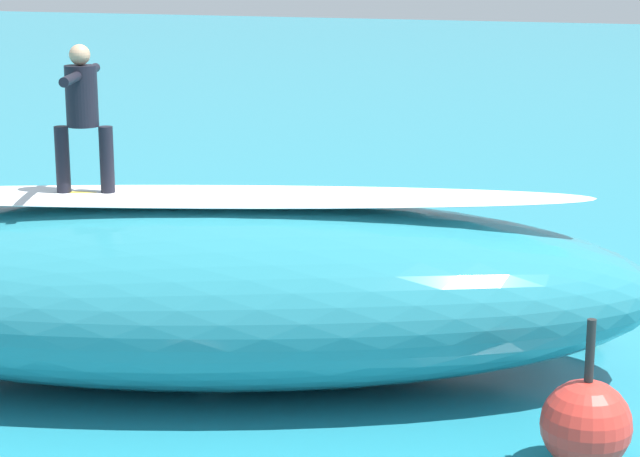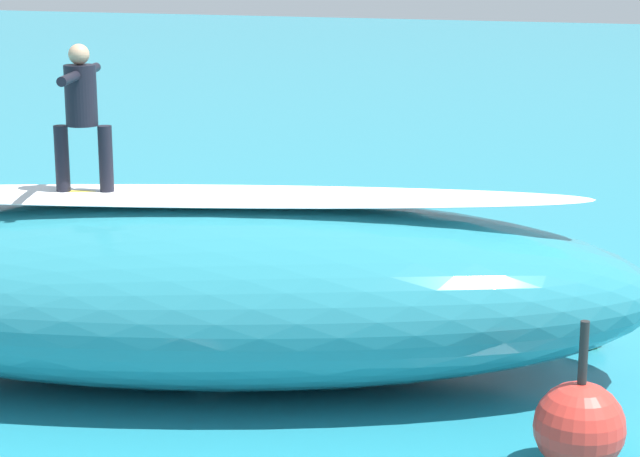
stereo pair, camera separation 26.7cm
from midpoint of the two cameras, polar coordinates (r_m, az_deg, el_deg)
name	(u,v)px [view 2 (the right image)]	position (r m, az deg, el deg)	size (l,w,h in m)	color
ground_plane	(320,323)	(13.93, 0.54, -4.65)	(120.00, 120.00, 0.00)	teal
wave_crest	(206,289)	(12.02, -4.98, -2.98)	(9.24, 3.13, 1.88)	teal
wave_foam_lip	(203,196)	(11.78, -5.08, 1.59)	(7.85, 1.09, 0.08)	white
surfboard_riding	(86,195)	(12.00, -10.78, 1.62)	(2.11, 0.48, 0.08)	yellow
surfer_riding	(81,106)	(11.85, -10.97, 5.88)	(0.57, 1.36, 1.48)	black
surfboard_paddling	(520,322)	(14.05, 10.32, -4.55)	(2.24, 0.55, 0.08)	yellow
surfer_paddling	(530,311)	(13.92, 10.78, -3.99)	(1.62, 1.02, 0.31)	black
buoy_marker	(579,426)	(10.29, 13.31, -9.41)	(0.79, 0.79, 1.34)	red
foam_patch_near	(222,375)	(12.10, -4.19, -7.18)	(0.84, 0.55, 0.14)	white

